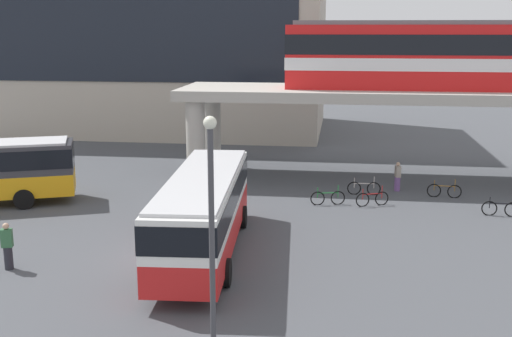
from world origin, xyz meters
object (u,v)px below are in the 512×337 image
at_px(bicycle_brown, 444,191).
at_px(pedestrian_walking_across, 398,177).
at_px(bicycle_silver, 364,188).
at_px(bicycle_red, 372,199).
at_px(station_building, 150,28).
at_px(bus_main, 203,206).
at_px(bicycle_black, 501,209).
at_px(pedestrian_at_kerb, 8,247).
at_px(bicycle_green, 328,198).
at_px(train, 466,54).

xyz_separation_m(bicycle_brown, pedestrian_walking_across, (-2.36, 1.07, 0.40)).
xyz_separation_m(bicycle_silver, bicycle_red, (0.35, -2.14, 0.00)).
height_order(station_building, bicycle_red, station_building).
distance_m(bus_main, bicycle_black, 14.82).
xyz_separation_m(bicycle_brown, bicycle_red, (-3.86, -2.15, 0.00)).
bearing_deg(pedestrian_at_kerb, pedestrian_walking_across, 41.85).
bearing_deg(bicycle_green, bicycle_red, 2.80).
height_order(bus_main, bicycle_green, bus_main).
bearing_deg(pedestrian_at_kerb, bicycle_red, 37.24).
relative_size(bicycle_silver, bicycle_black, 1.00).
distance_m(bicycle_green, bicycle_red, 2.24).
bearing_deg(bicycle_green, bicycle_brown, 20.36).
xyz_separation_m(station_building, bicycle_red, (18.58, -23.55, -8.45)).
bearing_deg(bicycle_red, bicycle_brown, 29.15).
distance_m(bus_main, pedestrian_walking_across, 14.06).
xyz_separation_m(bus_main, pedestrian_at_kerb, (-6.88, -2.53, -1.14)).
xyz_separation_m(bicycle_green, bicycle_red, (2.24, 0.11, 0.00)).
relative_size(bicycle_silver, bicycle_red, 1.07).
relative_size(bicycle_silver, bicycle_brown, 1.00).
xyz_separation_m(bus_main, bicycle_silver, (6.59, 10.10, -1.63)).
distance_m(bicycle_silver, bicycle_red, 2.16).
bearing_deg(bicycle_black, bus_main, -151.59).
height_order(bus_main, pedestrian_at_kerb, bus_main).
relative_size(bus_main, pedestrian_walking_across, 6.88).
relative_size(station_building, bicycle_green, 17.26).
xyz_separation_m(pedestrian_walking_across, pedestrian_at_kerb, (-15.32, -13.72, 0.09)).
height_order(pedestrian_walking_across, pedestrian_at_kerb, pedestrian_at_kerb).
relative_size(station_building, pedestrian_at_kerb, 16.88).
height_order(train, bicycle_red, train).
distance_m(train, bicycle_silver, 9.67).
bearing_deg(train, pedestrian_walking_across, -143.37).
height_order(bicycle_black, pedestrian_at_kerb, pedestrian_at_kerb).
bearing_deg(bus_main, bicycle_red, 48.96).
xyz_separation_m(bus_main, bicycle_brown, (10.80, 10.12, -1.63)).
bearing_deg(bus_main, bicycle_brown, 43.15).
height_order(bicycle_green, bicycle_red, same).
height_order(train, pedestrian_at_kerb, train).
relative_size(station_building, bicycle_brown, 16.94).
bearing_deg(bicycle_brown, bicycle_black, -55.23).
bearing_deg(bicycle_brown, bicycle_green, -159.64).
height_order(train, bus_main, train).
relative_size(bus_main, bicycle_brown, 6.25).
relative_size(bus_main, bicycle_red, 6.67).
relative_size(bicycle_green, bicycle_red, 1.05).
distance_m(bicycle_silver, bicycle_green, 2.93).
bearing_deg(bicycle_silver, bicycle_red, -80.77).
bearing_deg(pedestrian_walking_across, bicycle_black, -42.73).
distance_m(station_building, pedestrian_walking_across, 29.69).
height_order(station_building, bicycle_brown, station_building).
distance_m(train, bicycle_green, 11.84).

